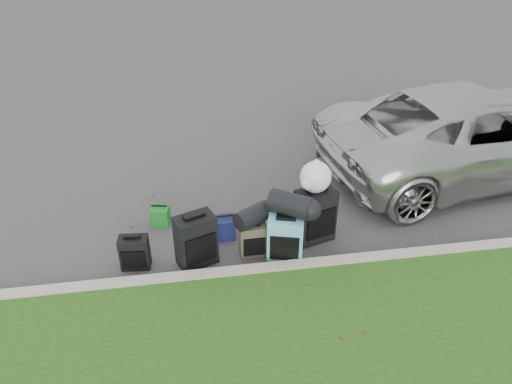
{
  "coord_description": "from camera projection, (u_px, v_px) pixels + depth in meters",
  "views": [
    {
      "loc": [
        -1.04,
        -5.9,
        4.45
      ],
      "look_at": [
        -0.1,
        0.2,
        0.55
      ],
      "focal_mm": 35.0,
      "sensor_mm": 36.0,
      "label": 1
    }
  ],
  "objects": [
    {
      "name": "suv",
      "position": [
        476.0,
        132.0,
        8.56
      ],
      "size": [
        5.72,
        3.23,
        1.51
      ],
      "primitive_type": "imported",
      "rotation": [
        0.0,
        0.0,
        1.71
      ],
      "color": "#B7B7B2",
      "rests_on": "ground"
    },
    {
      "name": "suitcase_large_black_left",
      "position": [
        196.0,
        240.0,
        6.61
      ],
      "size": [
        0.59,
        0.47,
        0.74
      ],
      "primitive_type": "cube",
      "rotation": [
        0.0,
        0.0,
        0.36
      ],
      "color": "black",
      "rests_on": "ground"
    },
    {
      "name": "duffel_right",
      "position": [
        291.0,
        204.0,
        6.52
      ],
      "size": [
        0.64,
        0.58,
        0.31
      ],
      "primitive_type": "cylinder",
      "rotation": [
        0.0,
        1.57,
        -0.61
      ],
      "color": "black",
      "rests_on": "suitcase_teal"
    },
    {
      "name": "tote_green",
      "position": [
        160.0,
        216.0,
        7.47
      ],
      "size": [
        0.3,
        0.26,
        0.3
      ],
      "primitive_type": "cube",
      "rotation": [
        0.0,
        0.0,
        -0.2
      ],
      "color": "#1C7F25",
      "rests_on": "ground"
    },
    {
      "name": "curb",
      "position": [
        277.0,
        270.0,
        6.56
      ],
      "size": [
        120.0,
        0.18,
        0.15
      ],
      "primitive_type": "cube",
      "color": "#9E937F",
      "rests_on": "ground"
    },
    {
      "name": "duffel_left",
      "position": [
        253.0,
        216.0,
        6.65
      ],
      "size": [
        0.56,
        0.49,
        0.26
      ],
      "primitive_type": "cylinder",
      "rotation": [
        0.0,
        1.57,
        0.57
      ],
      "color": "black",
      "rests_on": "suitcase_olive"
    },
    {
      "name": "trash_bag",
      "position": [
        316.0,
        177.0,
        6.73
      ],
      "size": [
        0.43,
        0.43,
        0.43
      ],
      "primitive_type": "sphere",
      "color": "white",
      "rests_on": "suitcase_large_black_right"
    },
    {
      "name": "suitcase_teal",
      "position": [
        285.0,
        239.0,
        6.69
      ],
      "size": [
        0.53,
        0.4,
        0.67
      ],
      "primitive_type": "cube",
      "rotation": [
        0.0,
        0.0,
        -0.27
      ],
      "color": "teal",
      "rests_on": "ground"
    },
    {
      "name": "tote_navy",
      "position": [
        224.0,
        228.0,
        7.2
      ],
      "size": [
        0.32,
        0.25,
        0.33
      ],
      "primitive_type": "cube",
      "rotation": [
        0.0,
        0.0,
        0.03
      ],
      "color": "navy",
      "rests_on": "ground"
    },
    {
      "name": "ground",
      "position": [
        265.0,
        230.0,
        7.44
      ],
      "size": [
        120.0,
        120.0,
        0.0
      ],
      "primitive_type": "plane",
      "color": "#383535",
      "rests_on": "ground"
    },
    {
      "name": "suitcase_small_black",
      "position": [
        135.0,
        252.0,
        6.61
      ],
      "size": [
        0.4,
        0.24,
        0.48
      ],
      "primitive_type": "cube",
      "rotation": [
        0.0,
        0.0,
        -0.09
      ],
      "color": "black",
      "rests_on": "ground"
    },
    {
      "name": "suitcase_olive",
      "position": [
        253.0,
        240.0,
        6.82
      ],
      "size": [
        0.36,
        0.23,
        0.5
      ],
      "primitive_type": "cube",
      "rotation": [
        0.0,
        0.0,
        0.02
      ],
      "color": "#373124",
      "rests_on": "ground"
    },
    {
      "name": "suitcase_large_black_right",
      "position": [
        315.0,
        215.0,
        7.04
      ],
      "size": [
        0.61,
        0.47,
        0.81
      ],
      "primitive_type": "cube",
      "rotation": [
        0.0,
        0.0,
        0.29
      ],
      "color": "black",
      "rests_on": "ground"
    }
  ]
}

